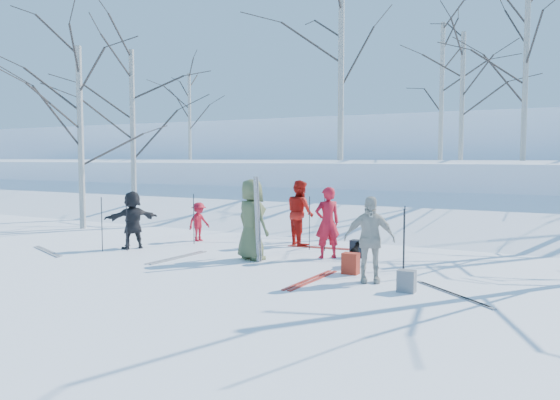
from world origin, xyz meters
The scene contains 35 objects.
ground centered at (0.00, 0.00, 0.00)m, with size 120.00×120.00×0.00m, color white.
snow_ramp centered at (0.00, 7.00, 0.15)m, with size 70.00×9.50×1.40m, color white.
snow_plateau centered at (0.00, 17.00, 1.00)m, with size 70.00×18.00×2.20m, color white.
far_hill centered at (0.00, 38.00, 2.00)m, with size 90.00×30.00×6.00m, color white.
skier_olive_center centered at (-0.22, 0.58, 0.91)m, with size 0.89×0.58×1.83m, color #485432.
skier_red_north centered at (1.19, 1.58, 0.82)m, with size 0.60×0.39×1.64m, color #AD1020.
skier_redor_behind centered at (-0.21, 3.00, 0.86)m, with size 0.83×0.65×1.72m, color #B1140D.
skier_red_seated centered at (-2.96, 2.24, 0.54)m, with size 0.69×0.40×1.07m, color #AD1020.
skier_cream_east centered at (2.85, -0.29, 0.80)m, with size 0.94×0.39×1.60m, color beige.
skier_grey_west centered at (-3.68, 0.43, 0.73)m, with size 1.36×0.43×1.47m, color black.
dog centered at (2.15, 0.96, 0.27)m, with size 0.29×0.64×0.54m, color black.
upright_ski_left centered at (0.06, 0.32, 0.95)m, with size 0.07×0.02×1.90m, color silver.
upright_ski_right centered at (0.06, 0.40, 0.95)m, with size 0.07×0.02×1.90m, color silver.
ski_pair_a centered at (1.86, -0.69, 0.01)m, with size 0.27×1.91×0.02m, color #A52317, non-canonical shape.
ski_pair_b centered at (4.41, -0.50, 0.01)m, with size 1.56×1.41×0.02m, color silver, non-canonical shape.
ski_pair_c centered at (-1.84, -0.06, 0.01)m, with size 0.28×1.91×0.02m, color silver, non-canonical shape.
ski_pair_d centered at (0.57, 2.80, 0.01)m, with size 1.91×0.41×0.02m, color #A52317, non-canonical shape.
ski_pair_e centered at (-5.18, -0.93, 0.01)m, with size 1.83×0.91×0.02m, color silver, non-canonical shape.
ski_pole_a centered at (0.75, 2.43, 0.67)m, with size 0.02×0.02×1.34m, color black.
ski_pole_b centered at (0.35, 2.39, 0.67)m, with size 0.02×0.02×1.34m, color black.
ski_pole_c centered at (-3.58, 0.13, 0.67)m, with size 0.02×0.02×1.34m, color black.
ski_pole_d centered at (3.18, 0.88, 0.67)m, with size 0.02×0.02×1.34m, color black.
ski_pole_e centered at (-4.03, -0.25, 0.67)m, with size 0.02×0.02×1.34m, color black.
ski_pole_f centered at (-2.75, 1.74, 0.67)m, with size 0.02×0.02×1.34m, color black.
ski_pole_g centered at (3.34, 0.25, 0.67)m, with size 0.02×0.02×1.34m, color black.
backpack_red centered at (2.30, 0.21, 0.21)m, with size 0.32×0.22×0.42m, color #9F2818.
backpack_grey centered at (3.67, -0.71, 0.19)m, with size 0.30×0.20×0.38m, color slate.
backpack_dark centered at (1.79, 2.00, 0.20)m, with size 0.34×0.24×0.40m, color black.
birch_plateau_b centered at (2.25, 11.83, 4.62)m, with size 3.98×3.98×4.83m, color silver, non-canonical shape.
birch_plateau_d centered at (-12.40, 14.02, 4.52)m, with size 3.85×3.85×4.65m, color silver, non-canonical shape.
birch_plateau_e centered at (4.57, 10.11, 4.87)m, with size 4.34×4.34×5.35m, color silver, non-canonical shape.
birch_plateau_g centered at (-1.90, 9.89, 6.16)m, with size 6.15×6.15×7.93m, color silver, non-canonical shape.
birch_plateau_h centered at (0.75, 15.23, 5.24)m, with size 4.86×4.86×6.08m, color silver, non-canonical shape.
birch_edge_a centered at (-7.93, 2.62, 2.93)m, with size 4.70×4.70×5.85m, color silver, non-canonical shape.
birch_edge_d centered at (-8.76, 5.86, 3.19)m, with size 5.06×5.06×6.37m, color silver, non-canonical shape.
Camera 1 is at (6.16, -9.84, 2.30)m, focal length 35.00 mm.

